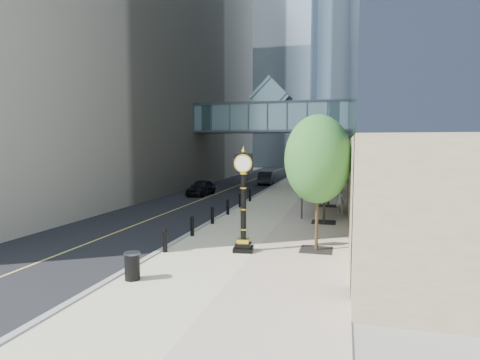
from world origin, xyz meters
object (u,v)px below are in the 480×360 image
street_clock (243,207)px  car_far (266,178)px  pedestrian (340,201)px  trash_bin (132,267)px  car_near (201,188)px

street_clock → car_far: 29.86m
pedestrian → trash_bin: bearing=90.9°
street_clock → car_far: (-4.74, 29.46, -1.22)m
street_clock → pedestrian: size_ratio=2.45×
street_clock → pedestrian: (3.96, 10.67, -1.02)m
pedestrian → car_far: bearing=-40.3°
car_near → car_far: car_far is taller
car_near → street_clock: bearing=-62.0°
pedestrian → car_near: (-12.51, 7.25, -0.24)m
pedestrian → car_near: 14.46m
trash_bin → car_far: bearing=93.3°
trash_bin → car_near: car_near is taller
trash_bin → car_far: 34.05m
trash_bin → pedestrian: pedestrian is taller
trash_bin → car_near: size_ratio=0.22×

